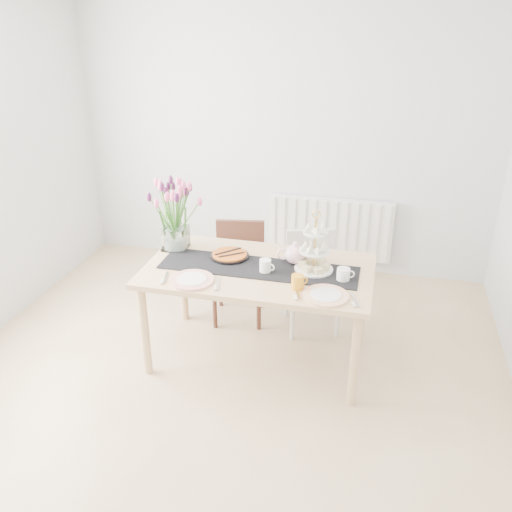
% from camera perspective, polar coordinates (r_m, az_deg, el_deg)
% --- Properties ---
extents(room_shell, '(4.50, 4.50, 4.50)m').
position_cam_1_polar(room_shell, '(3.12, -5.25, 3.44)').
color(room_shell, tan).
rests_on(room_shell, ground).
extents(radiator, '(1.20, 0.08, 0.60)m').
position_cam_1_polar(radiator, '(5.34, 7.77, 2.93)').
color(radiator, white).
rests_on(radiator, room_shell).
extents(dining_table, '(1.60, 0.90, 0.75)m').
position_cam_1_polar(dining_table, '(3.85, 0.26, -2.31)').
color(dining_table, tan).
rests_on(dining_table, ground).
extents(chair_brown, '(0.46, 0.46, 0.81)m').
position_cam_1_polar(chair_brown, '(4.52, -1.76, -0.79)').
color(chair_brown, '#3A1C15').
rests_on(chair_brown, ground).
extents(chair_white, '(0.50, 0.50, 0.79)m').
position_cam_1_polar(chair_white, '(4.42, 5.82, -1.77)').
color(chair_white, silver).
rests_on(chair_white, ground).
extents(table_runner, '(1.40, 0.35, 0.01)m').
position_cam_1_polar(table_runner, '(3.81, 0.26, -1.24)').
color(table_runner, black).
rests_on(table_runner, dining_table).
extents(tulip_vase, '(0.64, 0.64, 0.55)m').
position_cam_1_polar(tulip_vase, '(4.03, -8.74, 5.35)').
color(tulip_vase, silver).
rests_on(tulip_vase, dining_table).
extents(cake_stand, '(0.27, 0.27, 0.40)m').
position_cam_1_polar(cake_stand, '(3.75, 6.16, 0.01)').
color(cake_stand, gold).
rests_on(cake_stand, dining_table).
extents(teapot, '(0.28, 0.25, 0.16)m').
position_cam_1_polar(teapot, '(3.85, 4.14, 0.19)').
color(teapot, white).
rests_on(teapot, dining_table).
extents(cream_jug, '(0.10, 0.10, 0.09)m').
position_cam_1_polar(cream_jug, '(3.68, 9.17, -1.94)').
color(cream_jug, white).
rests_on(cream_jug, dining_table).
extents(tart_tin, '(0.28, 0.28, 0.03)m').
position_cam_1_polar(tart_tin, '(3.97, -2.79, 0.03)').
color(tart_tin, black).
rests_on(tart_tin, dining_table).
extents(mug_white, '(0.10, 0.10, 0.10)m').
position_cam_1_polar(mug_white, '(3.74, 0.98, -1.06)').
color(mug_white, white).
rests_on(mug_white, dining_table).
extents(mug_orange, '(0.11, 0.11, 0.10)m').
position_cam_1_polar(mug_orange, '(3.54, 4.39, -2.74)').
color(mug_orange, orange).
rests_on(mug_orange, dining_table).
extents(plate_left, '(0.37, 0.37, 0.02)m').
position_cam_1_polar(plate_left, '(3.66, -6.78, -2.52)').
color(plate_left, white).
rests_on(plate_left, dining_table).
extents(plate_right, '(0.38, 0.38, 0.02)m').
position_cam_1_polar(plate_right, '(3.48, 7.34, -4.16)').
color(plate_right, white).
rests_on(plate_right, dining_table).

